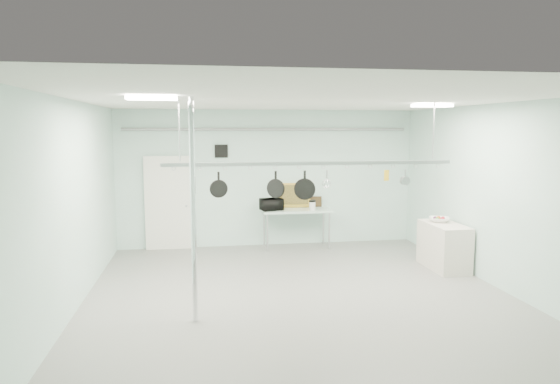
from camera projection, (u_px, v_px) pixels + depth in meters
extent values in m
plane|color=gray|center=(302.00, 301.00, 8.06)|extent=(8.00, 8.00, 0.00)
cube|color=silver|center=(304.00, 101.00, 7.66)|extent=(7.00, 8.00, 0.02)
cube|color=silver|center=(268.00, 178.00, 11.77)|extent=(7.00, 0.02, 3.20)
cube|color=silver|center=(505.00, 198.00, 8.41)|extent=(0.02, 8.00, 3.20)
cube|color=silver|center=(169.00, 204.00, 11.42)|extent=(1.10, 0.10, 2.20)
cube|color=black|center=(221.00, 151.00, 11.49)|extent=(0.30, 0.04, 0.30)
cylinder|color=gray|center=(269.00, 129.00, 11.53)|extent=(6.60, 0.07, 0.07)
cylinder|color=silver|center=(193.00, 212.00, 7.00)|extent=(0.08, 0.08, 3.20)
cube|color=silver|center=(296.00, 210.00, 11.57)|extent=(1.60, 0.70, 0.05)
cylinder|color=#B7B7BC|center=(267.00, 233.00, 11.24)|extent=(0.04, 0.04, 0.86)
cylinder|color=#B7B7BC|center=(264.00, 228.00, 11.79)|extent=(0.04, 0.04, 0.86)
cylinder|color=#B7B7BC|center=(329.00, 231.00, 11.47)|extent=(0.04, 0.04, 0.86)
cylinder|color=#B7B7BC|center=(323.00, 226.00, 12.02)|extent=(0.04, 0.04, 0.86)
cube|color=beige|center=(444.00, 246.00, 9.87)|extent=(0.60, 1.20, 0.90)
cube|color=#B7B7BC|center=(311.00, 163.00, 8.11)|extent=(4.80, 0.06, 0.06)
cylinder|color=#B7B7BC|center=(179.00, 133.00, 7.71)|extent=(0.02, 0.02, 0.94)
cylinder|color=#B7B7BC|center=(434.00, 132.00, 8.38)|extent=(0.02, 0.02, 0.94)
cube|color=white|center=(152.00, 98.00, 6.53)|extent=(0.65, 0.30, 0.05)
cube|color=white|center=(432.00, 106.00, 8.63)|extent=(0.65, 0.30, 0.05)
imported|color=black|center=(272.00, 204.00, 11.41)|extent=(0.56, 0.44, 0.27)
cylinder|color=silver|center=(312.00, 206.00, 11.43)|extent=(0.17, 0.17, 0.19)
cube|color=gold|center=(294.00, 195.00, 11.82)|extent=(0.79, 0.20, 0.58)
cube|color=#312311|center=(315.00, 202.00, 11.93)|extent=(0.31, 0.11, 0.25)
imported|color=white|center=(439.00, 220.00, 10.01)|extent=(0.51, 0.51, 0.10)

